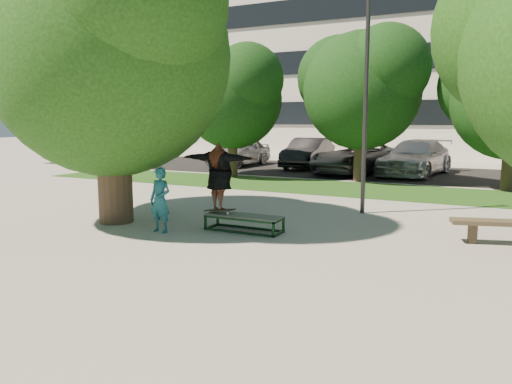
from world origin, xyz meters
The scene contains 16 objects.
ground centered at (0.00, 0.00, 0.00)m, with size 120.00×120.00×0.00m, color gray.
grass_strip centered at (1.00, 9.50, 0.01)m, with size 30.00×4.00×0.02m, color #1C4212.
asphalt_strip centered at (0.00, 16.00, 0.01)m, with size 40.00×8.00×0.01m, color black.
tree_left centered at (-4.29, 1.09, 4.42)m, with size 6.96×5.95×7.12m.
bg_tree_left centered at (-6.57, 11.07, 3.73)m, with size 5.28×4.51×5.77m.
bg_tree_mid centered at (-1.08, 12.08, 4.02)m, with size 5.76×4.92×6.24m.
bg_tree_right centered at (4.43, 11.57, 3.49)m, with size 5.04×4.31×5.43m.
lamppost centered at (1.00, 5.00, 3.15)m, with size 0.25×0.15×6.11m.
office_building centered at (-2.00, 31.98, 8.00)m, with size 30.00×14.12×16.00m.
grind_box centered at (-0.85, 1.54, 0.19)m, with size 1.80×0.60×0.38m.
skater_rig centered at (-1.50, 1.54, 1.24)m, with size 1.93×0.53×1.65m.
bystander centered at (-2.50, 0.59, 0.75)m, with size 0.54×0.36×1.49m, color #1A5C64.
car_silver_a centered at (-8.85, 15.85, 0.80)m, with size 1.88×4.67×1.59m, color #9E9EA2.
car_dark centered at (-5.00, 16.50, 0.79)m, with size 1.68×4.81×1.59m, color black.
car_grey centered at (-2.00, 14.98, 0.77)m, with size 2.56×5.55×1.54m, color #5E5E64.
car_silver_b centered at (0.67, 15.49, 0.81)m, with size 2.27×5.57×1.62m, color #BAB9BE.
Camera 1 is at (4.50, -8.40, 2.56)m, focal length 35.00 mm.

